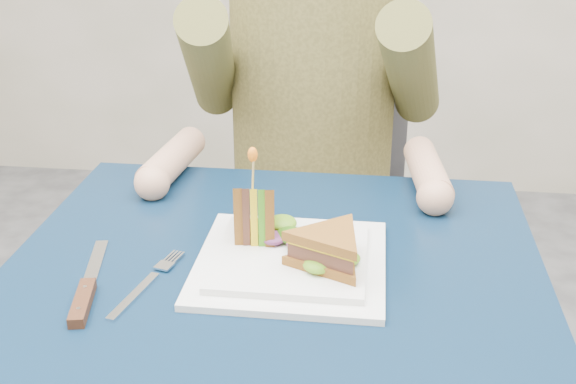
# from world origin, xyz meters

# --- Properties ---
(table) EXTENTS (0.75, 0.75, 0.73)m
(table) POSITION_xyz_m (0.00, 0.00, 0.65)
(table) COLOR black
(table) RESTS_ON ground
(chair) EXTENTS (0.42, 0.40, 0.93)m
(chair) POSITION_xyz_m (0.00, 0.72, 0.54)
(chair) COLOR #47474C
(chair) RESTS_ON ground
(diner) EXTENTS (0.54, 0.59, 0.74)m
(diner) POSITION_xyz_m (-0.00, 0.61, 0.91)
(diner) COLOR brown
(diner) RESTS_ON chair
(plate) EXTENTS (0.26, 0.26, 0.02)m
(plate) POSITION_xyz_m (0.02, 0.04, 0.74)
(plate) COLOR white
(plate) RESTS_ON table
(sandwich_flat) EXTENTS (0.17, 0.17, 0.05)m
(sandwich_flat) POSITION_xyz_m (0.08, 0.01, 0.78)
(sandwich_flat) COLOR brown
(sandwich_flat) RESTS_ON plate
(sandwich_upright) EXTENTS (0.08, 0.13, 0.12)m
(sandwich_upright) POSITION_xyz_m (-0.03, 0.08, 0.78)
(sandwich_upright) COLOR brown
(sandwich_upright) RESTS_ON plate
(fork) EXTENTS (0.06, 0.18, 0.01)m
(fork) POSITION_xyz_m (-0.16, -0.04, 0.73)
(fork) COLOR silver
(fork) RESTS_ON table
(knife) EXTENTS (0.07, 0.22, 0.02)m
(knife) POSITION_xyz_m (-0.23, -0.08, 0.74)
(knife) COLOR silver
(knife) RESTS_ON table
(toothpick) EXTENTS (0.01, 0.01, 0.06)m
(toothpick) POSITION_xyz_m (-0.03, 0.08, 0.85)
(toothpick) COLOR tan
(toothpick) RESTS_ON sandwich_upright
(toothpick_frill) EXTENTS (0.01, 0.01, 0.02)m
(toothpick_frill) POSITION_xyz_m (-0.03, 0.08, 0.88)
(toothpick_frill) COLOR orange
(toothpick_frill) RESTS_ON sandwich_upright
(lettuce_spill) EXTENTS (0.15, 0.13, 0.02)m
(lettuce_spill) POSITION_xyz_m (0.03, 0.05, 0.76)
(lettuce_spill) COLOR #337A14
(lettuce_spill) RESTS_ON plate
(onion_ring) EXTENTS (0.04, 0.04, 0.02)m
(onion_ring) POSITION_xyz_m (0.04, 0.04, 0.77)
(onion_ring) COLOR #9E4C7A
(onion_ring) RESTS_ON plate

